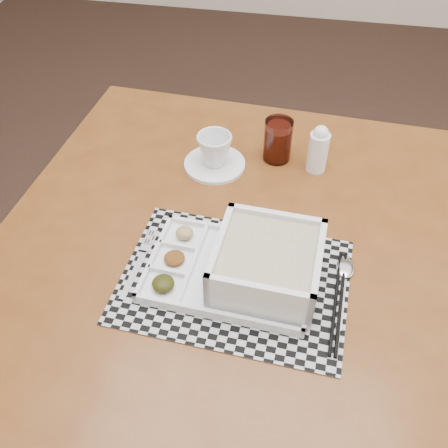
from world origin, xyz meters
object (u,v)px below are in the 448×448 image
(cup, at_px, (214,150))
(creamer_bottle, at_px, (318,149))
(dining_table, at_px, (240,262))
(juice_glass, at_px, (278,142))
(serving_tray, at_px, (257,266))

(cup, height_order, creamer_bottle, creamer_bottle)
(dining_table, bearing_deg, cup, 114.68)
(dining_table, bearing_deg, creamer_bottle, 62.00)
(cup, bearing_deg, dining_table, -71.61)
(dining_table, height_order, creamer_bottle, creamer_bottle)
(juice_glass, xyz_separation_m, creamer_bottle, (0.10, -0.02, 0.01))
(cup, distance_m, creamer_bottle, 0.25)
(creamer_bottle, bearing_deg, dining_table, -118.00)
(serving_tray, relative_size, cup, 4.00)
(dining_table, xyz_separation_m, juice_glass, (0.04, 0.29, 0.13))
(serving_tray, relative_size, juice_glass, 3.16)
(serving_tray, distance_m, cup, 0.37)
(cup, xyz_separation_m, juice_glass, (0.14, 0.06, 0.00))
(juice_glass, bearing_deg, serving_tray, -88.89)
(dining_table, distance_m, creamer_bottle, 0.33)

